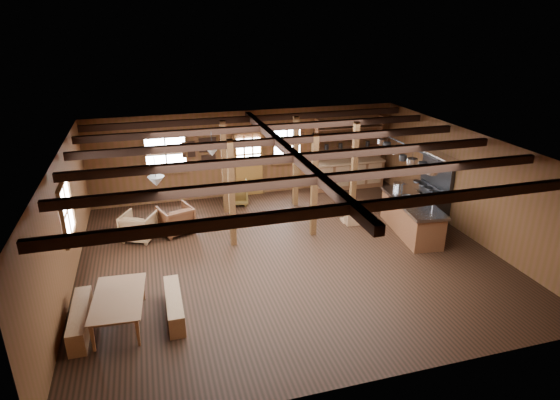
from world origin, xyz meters
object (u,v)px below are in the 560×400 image
object	(u,v)px
kitchen_island	(411,217)
armchair_c	(139,226)
armchair_a	(176,220)
armchair_b	(235,193)
commercial_range	(426,196)
dining_table	(122,310)

from	to	relation	value
kitchen_island	armchair_c	size ratio (longest dim) A/B	3.16
armchair_a	armchair_c	bearing A→B (deg)	-11.05
armchair_b	kitchen_island	bearing A→B (deg)	150.46
commercial_range	dining_table	bearing A→B (deg)	-160.51
armchair_c	armchair_b	bearing A→B (deg)	-122.93
dining_table	armchair_b	bearing A→B (deg)	-26.66
armchair_a	armchair_b	distance (m)	2.59
kitchen_island	dining_table	distance (m)	7.78
commercial_range	armchair_c	xyz separation A→B (m)	(-8.19, 0.70, -0.25)
kitchen_island	armchair_a	size ratio (longest dim) A/B	3.03
kitchen_island	dining_table	world-z (taller)	kitchen_island
kitchen_island	commercial_range	xyz separation A→B (m)	(1.05, 0.95, 0.15)
kitchen_island	dining_table	size ratio (longest dim) A/B	1.54
dining_table	armchair_b	world-z (taller)	armchair_b
armchair_a	armchair_b	size ratio (longest dim) A/B	1.07
armchair_b	armchair_c	bearing A→B (deg)	41.45
armchair_a	armchair_c	distance (m)	0.98
dining_table	armchair_b	xyz separation A→B (m)	(3.30, 5.53, 0.07)
armchair_b	commercial_range	bearing A→B (deg)	164.36
dining_table	armchair_c	distance (m)	3.74
commercial_range	armchair_a	bearing A→B (deg)	173.45
commercial_range	armchair_c	bearing A→B (deg)	175.12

